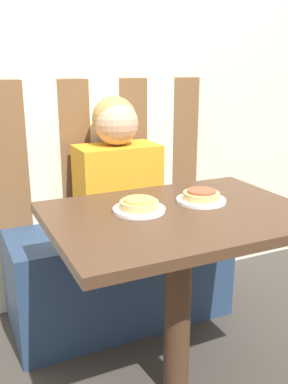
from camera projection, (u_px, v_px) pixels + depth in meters
The scene contains 9 objects.
wall_back at pixel (93, 50), 2.08m from camera, with size 7.00×0.05×2.60m.
booth_seat at pixel (119, 270), 2.13m from camera, with size 1.05×0.47×0.50m.
booth_backrest at pixel (103, 148), 2.13m from camera, with size 1.05×0.08×0.67m.
dining_table at pixel (179, 242), 1.51m from camera, with size 0.90×0.65×0.74m.
person at pixel (117, 164), 1.98m from camera, with size 0.38×0.24×0.60m.
plate_left at pixel (139, 210), 1.48m from camera, with size 0.18×0.18×0.01m.
plate_right at pixel (201, 200), 1.58m from camera, with size 0.18×0.18×0.01m.
pizza_left at pixel (139, 204), 1.47m from camera, with size 0.13×0.13×0.03m.
pizza_right at pixel (201, 195), 1.57m from camera, with size 0.13×0.13×0.03m.
Camera 1 is at (-0.70, -1.21, 1.23)m, focal length 40.00 mm.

